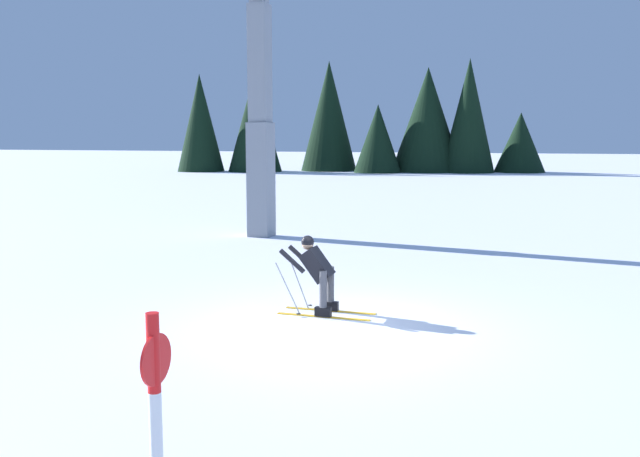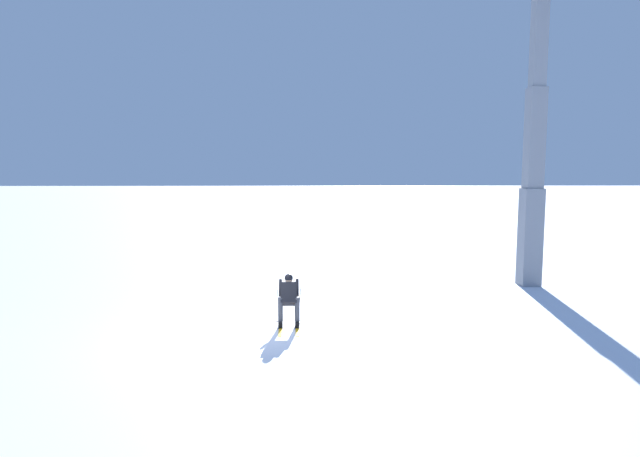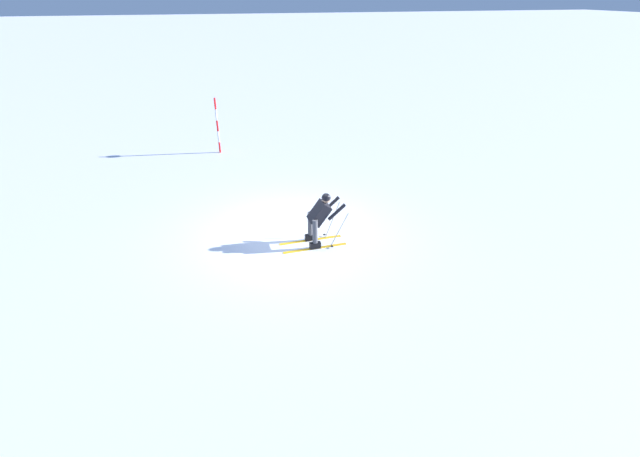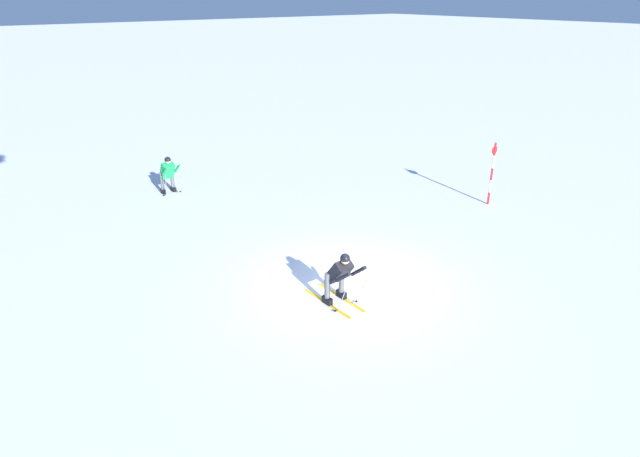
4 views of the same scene
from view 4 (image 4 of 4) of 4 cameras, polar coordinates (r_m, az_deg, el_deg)
The scene contains 4 objects.
ground_plane at distance 13.51m, azimuth 3.07°, elevation -5.91°, with size 260.00×260.00×0.00m, color white.
skier_carving_main at distance 12.32m, azimuth 2.10°, elevation -4.87°, with size 1.67×0.71×1.50m.
trail_marker_pole at distance 19.03m, azimuth 17.72°, elevation 5.74°, with size 0.07×0.28×2.14m.
skier_distant_uphill at distance 19.99m, azimuth -15.79°, elevation 5.69°, with size 1.65×0.72×1.50m.
Camera 4 is at (-8.86, 7.71, 6.67)m, focal length 30.28 mm.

